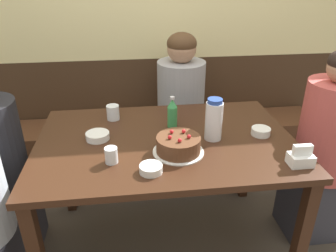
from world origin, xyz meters
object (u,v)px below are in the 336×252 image
glass_tumbler_short (113,112)px  person_teal_shirt (323,155)px  birthday_cake (178,145)px  bench_seat (154,147)px  napkin_holder (301,158)px  person_dark_striped (181,112)px  bowl_soup_white (261,131)px  glass_water_tall (111,155)px  bowl_rice_small (98,136)px  bowl_side_dish (151,169)px  soju_bottle (172,113)px  water_pitcher (214,120)px

glass_tumbler_short → person_teal_shirt: 1.28m
birthday_cake → person_teal_shirt: 0.94m
bench_seat → napkin_holder: napkin_holder is taller
napkin_holder → person_teal_shirt: person_teal_shirt is taller
glass_tumbler_short → person_dark_striped: (0.48, 0.43, -0.22)m
bowl_soup_white → glass_water_tall: bearing=-167.2°
glass_tumbler_short → person_teal_shirt: person_teal_shirt is taller
birthday_cake → person_dark_striped: bearing=80.0°
napkin_holder → bowl_rice_small: (-0.95, 0.37, -0.02)m
napkin_holder → bowl_rice_small: size_ratio=0.87×
glass_water_tall → glass_tumbler_short: 0.48m
person_dark_striped → bowl_side_dish: bearing=-16.4°
birthday_cake → napkin_holder: (0.55, -0.18, -0.00)m
bowl_soup_white → person_teal_shirt: person_teal_shirt is taller
bowl_rice_small → person_dark_striped: size_ratio=0.11×
soju_bottle → glass_water_tall: 0.48m
soju_bottle → person_teal_shirt: bearing=-8.3°
birthday_cake → bowl_soup_white: 0.50m
bench_seat → glass_water_tall: bearing=-105.3°
bowl_soup_white → glass_water_tall: (-0.80, -0.18, 0.02)m
water_pitcher → person_dark_striped: size_ratio=0.19×
birthday_cake → soju_bottle: (0.01, 0.29, 0.04)m
bench_seat → bowl_soup_white: bearing=-58.4°
bench_seat → napkin_holder: 1.42m
bowl_soup_white → person_teal_shirt: bearing=3.5°
bowl_side_dish → glass_tumbler_short: glass_tumbler_short is taller
napkin_holder → bowl_rice_small: 1.02m
birthday_cake → water_pitcher: water_pitcher is taller
water_pitcher → person_dark_striped: 0.80m
bench_seat → bowl_side_dish: bowl_side_dish is taller
bench_seat → bowl_rice_small: size_ratio=21.30×
bowl_soup_white → bowl_rice_small: size_ratio=0.83×
water_pitcher → glass_tumbler_short: 0.62m
bench_seat → glass_tumbler_short: (-0.29, -0.55, 0.57)m
bowl_soup_white → person_dark_striped: bearing=113.8°
glass_tumbler_short → water_pitcher: bearing=-30.2°
napkin_holder → bowl_soup_white: (-0.07, 0.31, -0.02)m
bowl_rice_small → bowl_side_dish: size_ratio=1.19×
glass_water_tall → person_dark_striped: person_dark_striped is taller
person_dark_striped → soju_bottle: bearing=-14.0°
soju_bottle → bench_seat: bearing=94.4°
bowl_rice_small → glass_water_tall: size_ratio=1.62×
soju_bottle → water_pitcher: bearing=-40.1°
birthday_cake → bowl_rice_small: 0.45m
birthday_cake → water_pitcher: bearing=30.4°
bench_seat → birthday_cake: 1.13m
soju_bottle → person_dark_striped: person_dark_striped is taller
birthday_cake → person_dark_striped: 0.90m
glass_water_tall → glass_tumbler_short: size_ratio=0.87×
water_pitcher → bowl_side_dish: water_pitcher is taller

